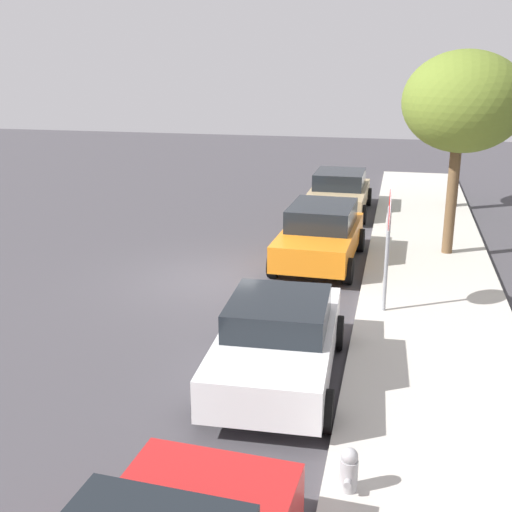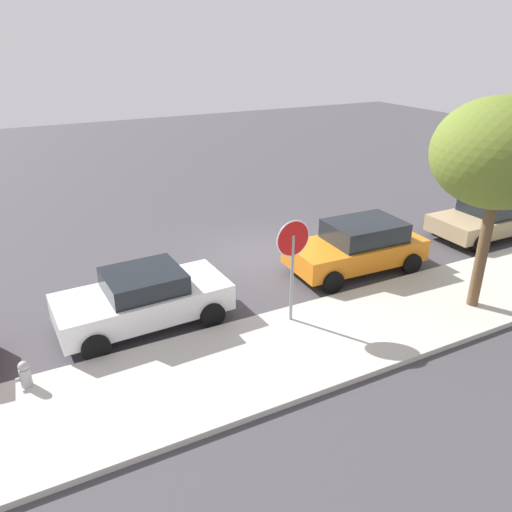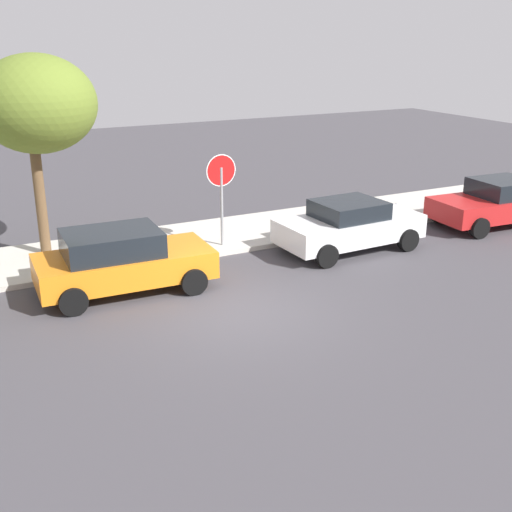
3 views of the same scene
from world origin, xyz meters
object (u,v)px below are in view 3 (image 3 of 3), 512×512
street_tree_near_corner (37,105)px  stop_sign (221,184)px  parked_car_red (497,202)px  fire_hydrant (396,214)px  parked_car_orange (121,260)px  parked_car_white (349,225)px

street_tree_near_corner → stop_sign: bearing=-19.9°
parked_car_red → fire_hydrant: 3.21m
parked_car_orange → fire_hydrant: size_ratio=5.82×
parked_car_white → parked_car_orange: (-6.59, -0.13, 0.05)m
street_tree_near_corner → parked_car_orange: bearing=-73.0°
street_tree_near_corner → parked_car_white: bearing=-23.0°
parked_car_white → fire_hydrant: bearing=26.6°
parked_car_white → parked_car_red: size_ratio=0.98×
stop_sign → street_tree_near_corner: street_tree_near_corner is taller
parked_car_red → street_tree_near_corner: size_ratio=0.79×
fire_hydrant → parked_car_orange: bearing=-170.7°
parked_car_white → parked_car_red: (5.65, -0.06, 0.01)m
parked_car_orange → street_tree_near_corner: bearing=107.0°
parked_car_orange → street_tree_near_corner: street_tree_near_corner is taller
parked_car_orange → fire_hydrant: 9.56m
stop_sign → fire_hydrant: size_ratio=3.83×
stop_sign → fire_hydrant: bearing=-2.1°
parked_car_white → stop_sign: bearing=152.8°
street_tree_near_corner → fire_hydrant: street_tree_near_corner is taller
parked_car_red → street_tree_near_corner: 14.09m
stop_sign → fire_hydrant: stop_sign is taller
parked_car_white → parked_car_orange: bearing=-178.9°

